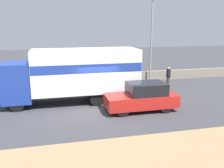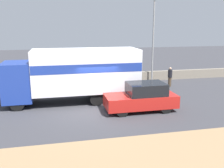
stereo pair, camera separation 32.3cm
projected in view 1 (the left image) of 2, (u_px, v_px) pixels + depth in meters
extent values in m
plane|color=#38383D|center=(100.00, 110.00, 14.99)|extent=(80.00, 80.00, 0.00)
cube|color=gray|center=(85.00, 79.00, 21.65)|extent=(60.00, 0.35, 0.83)
cylinder|color=gray|center=(151.00, 42.00, 21.71)|extent=(0.14, 0.14, 6.96)
cube|color=navy|center=(17.00, 82.00, 15.30)|extent=(1.72, 2.30, 2.38)
cube|color=black|center=(2.00, 75.00, 15.00)|extent=(0.06, 1.96, 1.05)
cube|color=#2D2D33|center=(86.00, 92.00, 16.48)|extent=(6.77, 1.37, 0.25)
cube|color=white|center=(86.00, 70.00, 16.14)|extent=(6.77, 2.49, 2.71)
cube|color=navy|center=(86.00, 66.00, 16.07)|extent=(6.73, 2.51, 0.54)
cylinder|color=black|center=(17.00, 104.00, 14.63)|extent=(0.84, 0.28, 0.84)
cylinder|color=black|center=(21.00, 96.00, 16.49)|extent=(0.84, 0.28, 0.84)
cylinder|color=black|center=(117.00, 98.00, 16.02)|extent=(0.84, 0.28, 0.84)
cylinder|color=black|center=(110.00, 90.00, 17.88)|extent=(0.84, 0.28, 0.84)
cylinder|color=black|center=(97.00, 99.00, 15.71)|extent=(0.84, 0.28, 0.84)
cylinder|color=black|center=(92.00, 91.00, 17.57)|extent=(0.84, 0.28, 0.84)
cube|color=#B21E19|center=(141.00, 100.00, 14.74)|extent=(4.19, 1.74, 0.73)
cube|color=black|center=(146.00, 88.00, 14.65)|extent=(2.18, 1.60, 0.68)
cylinder|color=black|center=(123.00, 111.00, 13.80)|extent=(0.69, 0.20, 0.69)
cylinder|color=black|center=(116.00, 103.00, 15.22)|extent=(0.69, 0.20, 0.69)
cylinder|color=black|center=(166.00, 107.00, 14.39)|extent=(0.69, 0.20, 0.69)
cylinder|color=black|center=(156.00, 100.00, 15.81)|extent=(0.69, 0.20, 0.69)
cylinder|color=#473828|center=(168.00, 82.00, 20.74)|extent=(0.27, 0.27, 0.76)
cylinder|color=black|center=(168.00, 73.00, 20.58)|extent=(0.35, 0.35, 0.63)
sphere|color=tan|center=(169.00, 68.00, 20.48)|extent=(0.21, 0.21, 0.21)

